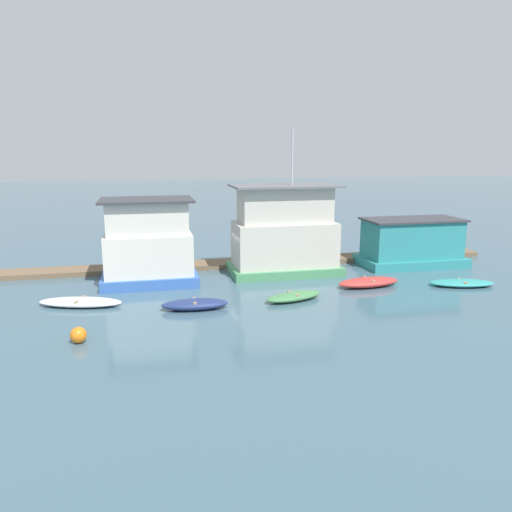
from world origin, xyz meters
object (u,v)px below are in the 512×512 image
Objects in this scene: houseboat_teal at (412,243)px; dinghy_teal at (462,283)px; houseboat_green at (284,234)px; dinghy_white at (80,302)px; dinghy_red at (368,282)px; houseboat_blue at (148,244)px; buoy_orange at (78,335)px; dinghy_green at (294,296)px; dinghy_navy at (195,304)px.

houseboat_teal is 5.54m from dinghy_teal.
houseboat_teal is at bearing 1.46° from houseboat_green.
dinghy_red reaches higher than dinghy_white.
houseboat_blue is at bearing 163.04° from dinghy_red.
dinghy_red is (-5.03, -4.35, -1.21)m from houseboat_teal.
buoy_orange is (-14.81, -5.16, 0.07)m from dinghy_red.
dinghy_navy is at bearing -175.95° from dinghy_green.
dinghy_white is at bearing 162.02° from dinghy_navy.
dinghy_green is (10.46, -1.40, 0.02)m from dinghy_white.
buoy_orange is (-4.93, -3.23, 0.07)m from dinghy_navy.
dinghy_teal is at bearing 3.09° from dinghy_green.
dinghy_green is 5.09m from dinghy_red.
dinghy_red is (4.84, 1.57, 0.05)m from dinghy_green.
buoy_orange is (0.49, -4.99, 0.13)m from dinghy_white.
dinghy_white is at bearing -179.37° from dinghy_red.
dinghy_navy is 0.98× the size of dinghy_green.
dinghy_green is (-9.87, -5.92, -1.26)m from houseboat_teal.
houseboat_blue is at bearing 110.00° from dinghy_navy.
dinghy_green is (-1.10, -5.70, -2.25)m from houseboat_green.
houseboat_blue is 8.18m from houseboat_green.
buoy_orange is at bearing -84.35° from dinghy_white.
houseboat_green is at bearing 132.16° from dinghy_red.
houseboat_green is 1.30× the size of houseboat_teal.
houseboat_blue is 9.00m from dinghy_green.
dinghy_teal is at bearing -11.26° from dinghy_red.
dinghy_red is (11.90, -3.63, -1.98)m from houseboat_blue.
houseboat_blue is 0.79× the size of houseboat_teal.
dinghy_white is (-20.33, -4.52, -1.28)m from houseboat_teal.
dinghy_green is at bearing -36.37° from houseboat_blue.
houseboat_green is 12.54m from dinghy_white.
dinghy_teal is (5.18, -1.03, -0.08)m from dinghy_red.
houseboat_teal is at bearing 22.84° from dinghy_navy.
dinghy_red is at bearing 168.74° from dinghy_teal.
houseboat_teal is at bearing 2.44° from houseboat_blue.
houseboat_teal is at bearing 25.62° from buoy_orange.
buoy_orange is at bearing -168.32° from dinghy_teal.
houseboat_green is 10.55m from dinghy_teal.
dinghy_white is 1.30× the size of dinghy_green.
houseboat_blue is at bearing -176.51° from houseboat_green.
dinghy_teal is at bearing -30.06° from houseboat_green.
houseboat_blue is at bearing 164.73° from dinghy_teal.
dinghy_green reaches higher than dinghy_teal.
houseboat_blue is 8.20× the size of buoy_orange.
dinghy_red is at bearing -47.84° from houseboat_green.
buoy_orange is at bearing -154.38° from houseboat_teal.
houseboat_teal is 11.58m from dinghy_green.
dinghy_red is at bearing 19.22° from buoy_orange.
houseboat_blue reaches higher than dinghy_green.
dinghy_green is at bearing -176.91° from dinghy_teal.
houseboat_teal reaches higher than dinghy_white.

